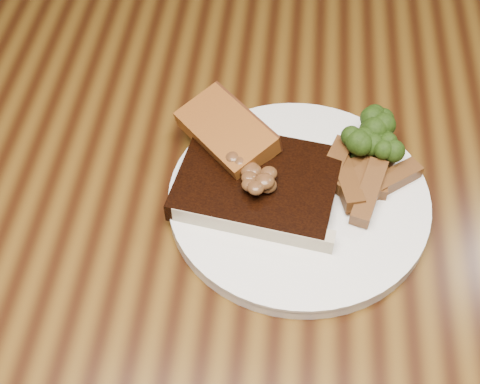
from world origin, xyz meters
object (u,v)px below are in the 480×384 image
object	(u,v)px
chair_far	(217,31)
steak	(257,183)
plate	(298,200)
potato_wedges	(361,184)
dining_table	(239,254)
garlic_bread	(227,145)

from	to	relation	value
chair_far	steak	xyz separation A→B (m)	(0.13, -0.64, 0.32)
plate	potato_wedges	distance (m)	0.07
dining_table	plate	xyz separation A→B (m)	(0.06, 0.01, 0.10)
steak	garlic_bread	xyz separation A→B (m)	(-0.04, 0.05, -0.00)
garlic_bread	potato_wedges	xyz separation A→B (m)	(0.14, -0.04, 0.00)
plate	dining_table	bearing A→B (deg)	-172.31
steak	potato_wedges	size ratio (longest dim) A/B	1.63
dining_table	garlic_bread	distance (m)	0.13
dining_table	potato_wedges	size ratio (longest dim) A/B	16.27
plate	garlic_bread	distance (m)	0.10
dining_table	garlic_bread	xyz separation A→B (m)	(-0.02, 0.06, 0.12)
chair_far	potato_wedges	xyz separation A→B (m)	(0.23, -0.64, 0.32)
plate	potato_wedges	size ratio (longest dim) A/B	2.75
potato_wedges	chair_far	bearing A→B (deg)	110.12
dining_table	chair_far	xyz separation A→B (m)	(-0.11, 0.66, -0.20)
chair_far	potato_wedges	size ratio (longest dim) A/B	8.55
garlic_bread	plate	bearing A→B (deg)	12.10
dining_table	steak	bearing A→B (deg)	34.85
steak	potato_wedges	xyz separation A→B (m)	(0.11, 0.01, 0.00)
chair_far	potato_wedges	world-z (taller)	chair_far
dining_table	potato_wedges	distance (m)	0.17
chair_far	plate	xyz separation A→B (m)	(0.17, -0.65, 0.30)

